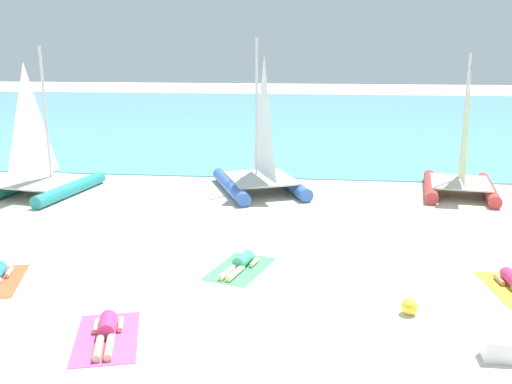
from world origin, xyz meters
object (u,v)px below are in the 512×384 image
beach_ball (409,306)px  cooler_box (498,349)px  sailboat_blue (260,170)px  towel_center_left (107,338)px  sailboat_red (461,174)px  sunbather_center_left (107,330)px  sailboat_teal (42,173)px  towel_center_right (240,269)px  sunbather_center_right (241,263)px

beach_ball → cooler_box: cooler_box is taller
sailboat_blue → towel_center_left: (-1.63, -10.85, -0.79)m
sailboat_red → sunbather_center_left: sailboat_red is taller
towel_center_left → beach_ball: beach_ball is taller
sailboat_teal → towel_center_right: 9.96m
sunbather_center_left → towel_center_right: sunbather_center_left is taller
sailboat_blue → sunbather_center_left: (-1.65, -10.79, -0.66)m
sailboat_teal → cooler_box: size_ratio=10.17×
cooler_box → sailboat_red: bearing=80.4°
sunbather_center_left → sailboat_red: bearing=36.6°
sunbather_center_right → cooler_box: cooler_box is taller
sailboat_teal → cooler_box: (12.64, -9.56, -0.58)m
sailboat_teal → towel_center_left: sailboat_teal is taller
sailboat_blue → sailboat_teal: (-7.54, -1.24, -0.04)m
sailboat_red → sunbather_center_right: size_ratio=3.13×
sailboat_teal → sunbather_center_left: size_ratio=3.28×
sunbather_center_left → beach_ball: (5.53, 1.50, 0.03)m
sunbather_center_left → cooler_box: cooler_box is taller
sailboat_red → beach_ball: 10.13m
sailboat_teal → towel_center_right: sailboat_teal is taller
sunbather_center_left → sunbather_center_right: size_ratio=1.00×
sunbather_center_left → cooler_box: bearing=-15.7°
sunbather_center_left → sunbather_center_right: (1.95, 3.49, 0.00)m
towel_center_left → cooler_box: cooler_box is taller
sailboat_blue → sailboat_teal: sailboat_blue is taller
sunbather_center_left → cooler_box: size_ratio=3.10×
sailboat_blue → sailboat_teal: 7.64m
towel_center_left → sunbather_center_left: sunbather_center_left is taller
sailboat_teal → cooler_box: bearing=-27.5°
sailboat_red → sailboat_teal: (-14.53, -1.57, 0.04)m
sailboat_teal → sunbather_center_right: (7.84, -6.06, -0.63)m
sailboat_red → towel_center_right: 10.23m
towel_center_left → cooler_box: size_ratio=3.80×
sunbather_center_right → sailboat_teal: bearing=158.7°
sailboat_blue → sunbather_center_left: size_ratio=3.45×
towel_center_left → sunbather_center_right: (1.93, 3.56, 0.13)m
sailboat_blue → towel_center_left: 11.00m
sailboat_teal → towel_center_left: (5.91, -9.61, -0.75)m
sailboat_teal → towel_center_right: (7.82, -6.12, -0.75)m
sailboat_red → sunbather_center_left: 14.10m
sailboat_blue → towel_center_right: size_ratio=2.81×
sunbather_center_left → beach_ball: beach_ball is taller
cooler_box → sailboat_blue: bearing=115.3°
towel_center_left → sunbather_center_left: size_ratio=1.23×
sunbather_center_right → beach_ball: (3.58, -1.99, 0.03)m
sailboat_blue → sunbather_center_right: bearing=-109.2°
cooler_box → sunbather_center_left: bearing=179.9°
towel_center_left → towel_center_right: same height
sailboat_teal → towel_center_right: size_ratio=2.68×
sailboat_teal → sunbather_center_right: size_ratio=3.29×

